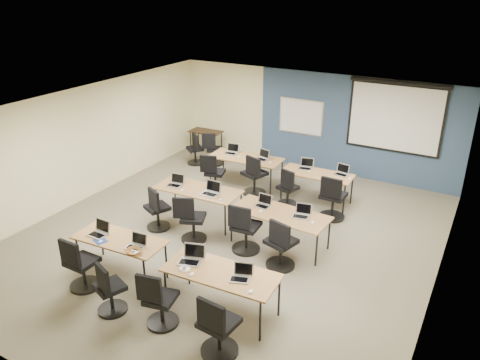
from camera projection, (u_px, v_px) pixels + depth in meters
The scene contains 58 objects.
floor at pixel (229, 236), 9.77m from camera, with size 8.00×9.00×0.02m, color #6B6354.
ceiling at pixel (228, 110), 8.70m from camera, with size 8.00×9.00×0.02m, color white.
wall_back at pixel (312, 121), 12.83m from camera, with size 8.00×0.04×2.70m, color beige.
wall_front at pixel (38, 304), 5.63m from camera, with size 8.00×0.04×2.70m, color beige.
wall_left at pixel (83, 144), 11.03m from camera, with size 0.04×9.00×2.70m, color beige.
wall_right at pixel (445, 225), 7.43m from camera, with size 0.04×9.00×2.70m, color beige.
blue_accent_panel at pixel (356, 128), 12.24m from camera, with size 5.50×0.04×2.70m, color #3D5977.
whiteboard at pixel (301, 117), 12.87m from camera, with size 1.28×0.03×0.98m.
projector_screen at pixel (396, 113), 11.55m from camera, with size 2.40×0.10×1.82m.
training_table_front_left at pixel (120, 241), 8.27m from camera, with size 1.68×0.70×0.73m.
training_table_front_right at pixel (221, 274), 7.34m from camera, with size 1.85×0.77×0.73m.
training_table_mid_left at pixel (198, 191), 10.21m from camera, with size 1.92×0.80×0.73m.
training_table_mid_right at pixel (280, 215), 9.18m from camera, with size 1.94×0.81×0.73m.
training_table_back_left at pixel (246, 159), 12.01m from camera, with size 1.88×0.79×0.73m.
training_table_back_right at pixel (317, 175), 11.04m from camera, with size 1.68×0.70×0.73m.
laptop_0 at pixel (99, 231), 8.37m from camera, with size 0.34×0.29×0.26m.
mouse_0 at pixel (101, 242), 8.14m from camera, with size 0.05×0.09×0.03m, color white.
task_chair_0 at pixel (80, 268), 7.97m from camera, with size 0.53×0.53×1.01m.
laptop_1 at pixel (136, 244), 7.98m from camera, with size 0.30×0.26×0.23m.
mouse_1 at pixel (136, 253), 7.80m from camera, with size 0.06×0.10×0.04m, color white.
task_chair_1 at pixel (109, 292), 7.38m from camera, with size 0.50×0.48×0.96m.
laptop_2 at pixel (192, 258), 7.57m from camera, with size 0.36×0.31×0.27m.
mouse_2 at pixel (192, 274), 7.24m from camera, with size 0.06×0.10×0.04m, color white.
task_chair_2 at pixel (158, 304), 7.11m from camera, with size 0.50×0.50×0.98m.
laptop_3 at pixel (241, 275), 7.14m from camera, with size 0.30×0.26×0.23m.
mouse_3 at pixel (251, 291), 6.84m from camera, with size 0.06×0.10×0.04m, color white.
task_chair_3 at pixel (217, 331), 6.54m from camera, with size 0.55×0.55×1.03m.
laptop_4 at pixel (176, 183), 10.36m from camera, with size 0.32×0.28×0.25m.
mouse_4 at pixel (182, 190), 10.12m from camera, with size 0.06×0.10×0.03m, color white.
task_chair_4 at pixel (157, 212), 9.89m from camera, with size 0.55×0.51×0.99m.
laptop_5 at pixel (211, 191), 9.95m from camera, with size 0.36×0.30×0.27m.
mouse_5 at pixel (221, 200), 9.68m from camera, with size 0.06×0.10×0.03m, color white.
task_chair_5 at pixel (191, 222), 9.45m from camera, with size 0.56×0.53×1.01m.
laptop_6 at pixel (263, 203), 9.42m from camera, with size 0.30×0.26×0.23m.
mouse_6 at pixel (261, 211), 9.20m from camera, with size 0.06×0.10×0.03m, color white.
task_chair_6 at pixel (244, 232), 9.07m from camera, with size 0.56×0.56×1.04m.
laptop_7 at pixel (302, 213), 9.01m from camera, with size 0.31×0.27×0.24m.
mouse_7 at pixel (313, 223), 8.77m from camera, with size 0.06×0.10×0.04m, color white.
task_chair_7 at pixel (280, 248), 8.55m from camera, with size 0.56×0.55×1.03m.
laptop_8 at pixel (231, 151), 12.26m from camera, with size 0.33×0.28×0.25m.
mouse_8 at pixel (239, 157), 11.99m from camera, with size 0.06×0.09×0.03m, color white.
task_chair_8 at pixel (213, 176), 11.69m from camera, with size 0.53×0.51×0.99m.
laptop_9 at pixel (263, 157), 11.85m from camera, with size 0.32×0.27×0.24m.
mouse_9 at pixel (270, 163), 11.62m from camera, with size 0.07×0.10×0.04m, color white.
task_chair_9 at pixel (254, 178), 11.49m from camera, with size 0.60×0.58×1.05m.
laptop_10 at pixel (306, 166), 11.28m from camera, with size 0.32×0.27×0.24m.
mouse_10 at pixel (310, 171), 11.11m from camera, with size 0.05×0.09×0.03m, color white.
task_chair_10 at pixel (288, 191), 10.94m from camera, with size 0.47×0.46×0.94m.
laptop_11 at pixel (342, 172), 10.93m from camera, with size 0.31×0.26×0.24m.
mouse_11 at pixel (350, 179), 10.69m from camera, with size 0.06×0.10×0.04m, color white.
task_chair_11 at pixel (332, 201), 10.32m from camera, with size 0.58×0.58×1.05m.
blue_mousepad at pixel (100, 241), 8.18m from camera, with size 0.23×0.19×0.01m, color navy.
snack_bowl at pixel (133, 251), 7.80m from camera, with size 0.31×0.31×0.08m, color olive.
snack_plate at pixel (185, 269), 7.39m from camera, with size 0.18×0.18×0.01m, color white.
coffee_cup at pixel (185, 268), 7.35m from camera, with size 0.06×0.06×0.06m, color silver.
utility_table at pixel (206, 134), 14.02m from camera, with size 0.96×0.54×0.75m.
spare_chair_a at pixel (213, 152), 13.37m from camera, with size 0.51×0.48×0.96m.
spare_chair_b at pixel (195, 151), 13.40m from camera, with size 0.54×0.47×0.96m.
Camera 1 is at (4.37, -7.29, 4.96)m, focal length 35.00 mm.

